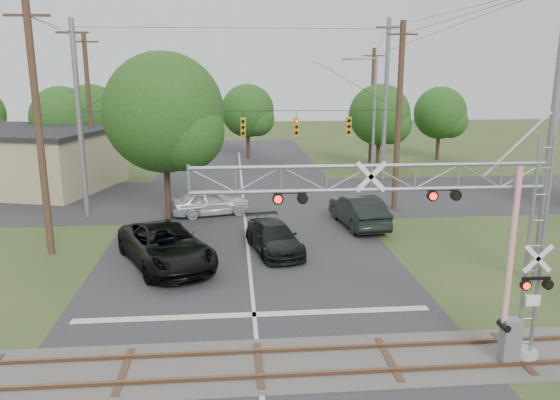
{
  "coord_description": "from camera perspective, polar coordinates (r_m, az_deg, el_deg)",
  "views": [
    {
      "loc": [
        -0.66,
        -12.81,
        8.75
      ],
      "look_at": [
        1.12,
        7.5,
        3.81
      ],
      "focal_mm": 35.0,
      "sensor_mm": 36.0,
      "label": 1
    }
  ],
  "objects": [
    {
      "name": "utility_poles",
      "position": [
        35.94,
        1.03,
        9.2
      ],
      "size": [
        25.3,
        29.6,
        12.53
      ],
      "color": "#3E251C",
      "rests_on": "ground"
    },
    {
      "name": "pickup_black",
      "position": [
        25.33,
        -11.82,
        -4.7
      ],
      "size": [
        5.51,
        7.3,
        1.84
      ],
      "primitive_type": "imported",
      "rotation": [
        0.0,
        0.0,
        0.42
      ],
      "color": "black",
      "rests_on": "ground"
    },
    {
      "name": "car_dark",
      "position": [
        26.63,
        -0.64,
        -3.95
      ],
      "size": [
        3.01,
        5.26,
        1.43
      ],
      "primitive_type": "imported",
      "rotation": [
        0.0,
        0.0,
        0.21
      ],
      "color": "black",
      "rests_on": "ground"
    },
    {
      "name": "traffic_signal_span",
      "position": [
        32.99,
        -2.24,
        8.27
      ],
      "size": [
        19.34,
        0.36,
        11.5
      ],
      "color": "slate",
      "rests_on": "ground"
    },
    {
      "name": "crossing_gantry",
      "position": [
        16.17,
        15.99,
        -2.85
      ],
      "size": [
        10.5,
        0.89,
        6.96
      ],
      "color": "gray",
      "rests_on": "ground"
    },
    {
      "name": "road_main",
      "position": [
        24.44,
        -3.16,
        -7.37
      ],
      "size": [
        14.0,
        90.0,
        0.02
      ],
      "primitive_type": "cube",
      "color": "#252528",
      "rests_on": "ground"
    },
    {
      "name": "sedan_silver",
      "position": [
        33.52,
        -7.25,
        -0.2
      ],
      "size": [
        5.09,
        3.0,
        1.62
      ],
      "primitive_type": "imported",
      "rotation": [
        0.0,
        0.0,
        1.81
      ],
      "color": "#B7B9C0",
      "rests_on": "ground"
    },
    {
      "name": "streetlight",
      "position": [
        41.23,
        9.55,
        8.75
      ],
      "size": [
        2.57,
        0.27,
        9.64
      ],
      "color": "slate",
      "rests_on": "ground"
    },
    {
      "name": "suv_dark",
      "position": [
        31.21,
        8.2,
        -1.11
      ],
      "size": [
        2.57,
        5.65,
        1.8
      ],
      "primitive_type": "imported",
      "rotation": [
        0.0,
        0.0,
        3.27
      ],
      "color": "black",
      "rests_on": "ground"
    },
    {
      "name": "railroad_track",
      "position": [
        17.2,
        -2.21,
        -16.86
      ],
      "size": [
        90.0,
        3.2,
        0.17
      ],
      "color": "#4A4740",
      "rests_on": "ground"
    },
    {
      "name": "road_cross",
      "position": [
        37.84,
        -3.88,
        0.22
      ],
      "size": [
        90.0,
        12.0,
        0.02
      ],
      "primitive_type": "cube",
      "color": "#252528",
      "rests_on": "ground"
    },
    {
      "name": "treeline",
      "position": [
        42.8,
        -4.24,
        8.76
      ],
      "size": [
        51.92,
        29.73,
        9.73
      ],
      "color": "#332417",
      "rests_on": "ground"
    }
  ]
}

